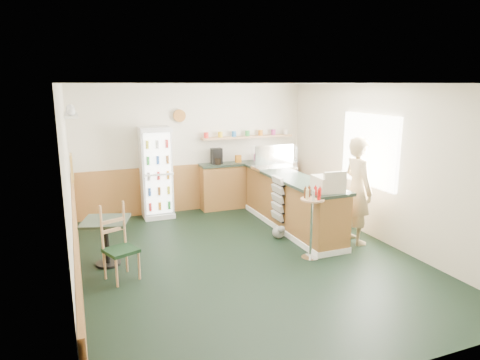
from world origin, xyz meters
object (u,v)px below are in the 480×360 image
cash_register (328,184)px  drinks_fridge (156,173)px  shopkeeper (358,190)px  cafe_table (106,233)px  display_case (274,158)px  condiment_stand (312,213)px  cafe_chair (120,239)px

cash_register → drinks_fridge: bearing=133.3°
shopkeeper → cafe_table: shopkeeper is taller
display_case → shopkeeper: (0.70, -1.81, -0.33)m
condiment_stand → cafe_chair: condiment_stand is taller
drinks_fridge → shopkeeper: 3.99m
display_case → cafe_chair: (-3.26, -1.74, -0.69)m
condiment_stand → cafe_table: bearing=162.9°
shopkeeper → cafe_table: bearing=85.3°
shopkeeper → condiment_stand: 1.17m
drinks_fridge → shopkeeper: (2.92, -2.72, -0.01)m
display_case → cash_register: display_case is taller
cash_register → cafe_table: size_ratio=0.54×
display_case → cash_register: 1.95m
drinks_fridge → condiment_stand: 3.57m
display_case → shopkeeper: 1.96m
drinks_fridge → cash_register: 3.63m
display_case → condiment_stand: bearing=-100.6°
cash_register → cafe_table: bearing=173.7°
display_case → cafe_chair: 3.75m
shopkeeper → cafe_chair: bearing=92.3°
drinks_fridge → cafe_chair: size_ratio=1.72×
drinks_fridge → display_case: size_ratio=2.21×
cash_register → condiment_stand: bearing=-147.0°
shopkeeper → cafe_table: size_ratio=2.26×
drinks_fridge → cash_register: bearing=-52.3°
display_case → cafe_table: display_case is taller
display_case → shopkeeper: bearing=-68.8°
cash_register → shopkeeper: (0.70, 0.14, -0.21)m
cash_register → cafe_table: cash_register is taller
cash_register → cafe_chair: (-3.26, 0.21, -0.57)m
display_case → shopkeeper: shopkeeper is taller
display_case → cafe_table: bearing=-160.0°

